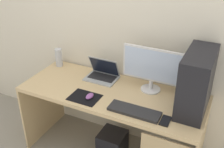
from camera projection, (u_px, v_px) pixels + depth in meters
The scene contains 11 objects.
wall_back at pixel (130, 19), 2.47m from camera, with size 4.00×0.05×2.60m.
desk at pixel (113, 106), 2.50m from camera, with size 1.65×0.65×0.74m.
pc_tower at pixel (197, 82), 2.12m from camera, with size 0.21×0.49×0.49m, color black.
monitor at pixel (152, 68), 2.36m from camera, with size 0.53×0.18×0.41m.
laptop at pixel (102, 74), 2.65m from camera, with size 0.30×0.22×0.21m.
speaker at pixel (59, 57), 2.85m from camera, with size 0.07×0.07×0.19m, color #B7BCC6.
keyboard at pixel (134, 111), 2.17m from camera, with size 0.42×0.14×0.02m, color #232326.
mousepad at pixel (85, 97), 2.36m from camera, with size 0.26×0.20×0.01m, color black.
mouse_left at pixel (90, 96), 2.34m from camera, with size 0.06×0.10×0.03m, color #8C4C99.
cell_phone at pixel (165, 121), 2.07m from camera, with size 0.07×0.13×0.01m, color black.
subwoofer at pixel (112, 143), 2.75m from camera, with size 0.25×0.25×0.25m, color black.
Camera 1 is at (0.91, -1.87, 2.05)m, focal length 44.04 mm.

